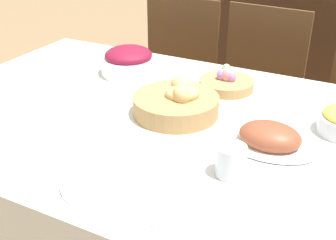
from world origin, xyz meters
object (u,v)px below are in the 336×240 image
object	(u,v)px
ham_platter	(270,138)
dinner_plate	(110,181)
chair_far_center	(253,93)
bread_basket	(177,102)
butter_dish	(57,125)
chair_far_left	(172,78)
fork	(63,166)
spoon	(174,203)
beet_salad_bowl	(129,61)
knife	(163,199)
egg_basket	(226,82)
sideboard	(266,37)
drinking_cup	(231,161)

from	to	relation	value
ham_platter	dinner_plate	world-z (taller)	ham_platter
chair_far_center	bread_basket	size ratio (longest dim) A/B	3.33
butter_dish	chair_far_left	bearing A→B (deg)	98.30
fork	spoon	size ratio (longest dim) A/B	1.00
ham_platter	butter_dish	world-z (taller)	ham_platter
beet_salad_bowl	knife	size ratio (longest dim) A/B	1.16
bread_basket	fork	world-z (taller)	bread_basket
chair_far_center	egg_basket	bearing A→B (deg)	-80.45
sideboard	dinner_plate	xyz separation A→B (m)	(0.22, -2.29, 0.28)
bread_basket	spoon	bearing A→B (deg)	-64.80
chair_far_center	egg_basket	world-z (taller)	chair_far_center
knife	butter_dish	distance (m)	0.46
ham_platter	fork	world-z (taller)	ham_platter
egg_basket	spoon	world-z (taller)	egg_basket
sideboard	fork	distance (m)	2.31
sideboard	knife	bearing A→B (deg)	-81.02
egg_basket	beet_salad_bowl	bearing A→B (deg)	-175.16
chair_far_left	sideboard	xyz separation A→B (m)	(0.24, 1.05, -0.01)
ham_platter	drinking_cup	distance (m)	0.19
knife	spoon	xyz separation A→B (m)	(0.03, 0.00, 0.00)
chair_far_center	ham_platter	xyz separation A→B (m)	(0.30, -0.90, 0.28)
dinner_plate	spoon	bearing A→B (deg)	0.00
drinking_cup	chair_far_center	bearing A→B (deg)	102.80
chair_far_left	egg_basket	size ratio (longest dim) A/B	4.63
ham_platter	drinking_cup	size ratio (longest dim) A/B	3.26
knife	egg_basket	bearing A→B (deg)	94.59
chair_far_left	drinking_cup	distance (m)	1.32
beet_salad_bowl	sideboard	bearing A→B (deg)	85.71
chair_far_left	knife	distance (m)	1.41
dinner_plate	butter_dish	bearing A→B (deg)	152.79
chair_far_left	drinking_cup	bearing A→B (deg)	-58.38
chair_far_left	knife	size ratio (longest dim) A/B	4.89
sideboard	knife	distance (m)	2.34
ham_platter	egg_basket	bearing A→B (deg)	127.16
knife	butter_dish	world-z (taller)	butter_dish
dinner_plate	fork	world-z (taller)	dinner_plate
beet_salad_bowl	drinking_cup	bearing A→B (deg)	-38.75
chair_far_center	sideboard	distance (m)	1.07
bread_basket	dinner_plate	xyz separation A→B (m)	(0.02, -0.41, -0.04)
fork	knife	distance (m)	0.29
chair_far_left	sideboard	distance (m)	1.07
chair_far_center	egg_basket	distance (m)	0.64
bread_basket	chair_far_left	bearing A→B (deg)	117.51
chair_far_center	drinking_cup	xyz separation A→B (m)	(0.25, -1.08, 0.30)
chair_far_left	spoon	size ratio (longest dim) A/B	4.89
dinner_plate	chair_far_left	bearing A→B (deg)	109.98
bread_basket	ham_platter	size ratio (longest dim) A/B	1.02
beet_salad_bowl	butter_dish	distance (m)	0.49
chair_far_left	spoon	world-z (taller)	chair_far_left
beet_salad_bowl	butter_dish	bearing A→B (deg)	-84.42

